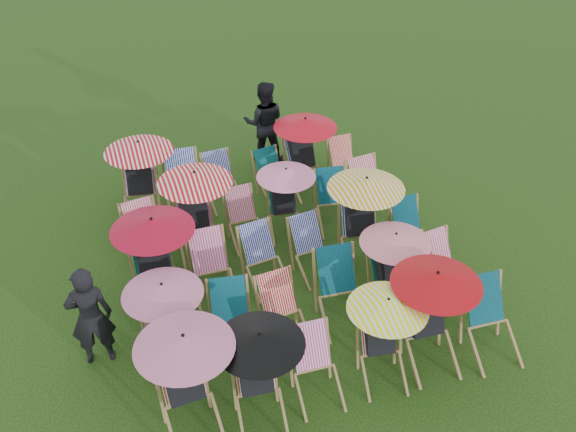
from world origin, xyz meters
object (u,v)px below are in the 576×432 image
object	(u,v)px
deckchair_5	(492,323)
person_rear	(264,123)
person_left	(90,316)
deckchair_29	(345,163)
deckchair_0	(187,382)

from	to	relation	value
deckchair_5	person_rear	bearing A→B (deg)	105.96
deckchair_5	person_left	xyz separation A→B (m)	(-5.09, 1.55, 0.29)
deckchair_29	person_left	distance (m)	5.75
deckchair_5	deckchair_29	bearing A→B (deg)	95.02
deckchair_29	person_rear	size ratio (longest dim) A/B	0.49
deckchair_0	deckchair_5	distance (m)	4.12
deckchair_0	person_rear	xyz separation A→B (m)	(2.71, 5.71, 0.10)
deckchair_29	person_left	world-z (taller)	person_left
person_rear	deckchair_5	bearing A→B (deg)	120.92
deckchair_0	deckchair_5	world-z (taller)	deckchair_0
person_left	deckchair_29	bearing A→B (deg)	-144.64
deckchair_29	deckchair_5	bearing A→B (deg)	-87.84
deckchair_0	person_left	size ratio (longest dim) A/B	0.88
deckchair_5	deckchair_29	world-z (taller)	deckchair_5
deckchair_5	person_rear	size ratio (longest dim) A/B	0.59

